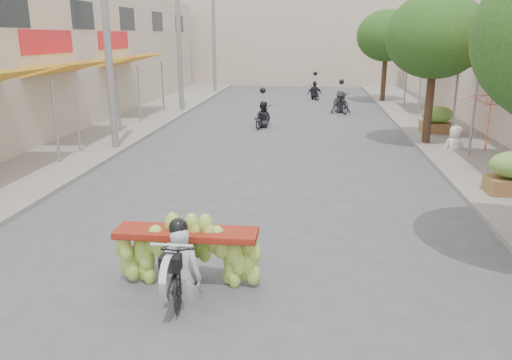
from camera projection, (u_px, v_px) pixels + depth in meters
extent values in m
cube|color=gray|center=(106.00, 131.00, 20.26)|extent=(4.00, 60.00, 0.12)
cube|color=gray|center=(463.00, 139.00, 18.75)|extent=(4.00, 60.00, 0.12)
cylinder|color=slate|center=(56.00, 124.00, 14.88)|extent=(0.08, 0.08, 2.55)
cube|color=gold|center=(74.00, 67.00, 17.61)|extent=(1.77, 4.00, 0.53)
cylinder|color=slate|center=(77.00, 117.00, 16.22)|extent=(0.08, 0.08, 2.55)
cylinder|color=slate|center=(119.00, 102.00, 19.66)|extent=(0.08, 0.08, 2.55)
cube|color=red|center=(48.00, 42.00, 17.47)|extent=(0.10, 3.50, 0.80)
cube|color=gold|center=(133.00, 59.00, 23.34)|extent=(1.77, 4.00, 0.53)
cylinder|color=slate|center=(139.00, 95.00, 21.95)|extent=(0.08, 0.08, 2.55)
cylinder|color=slate|center=(163.00, 87.00, 25.38)|extent=(0.08, 0.08, 2.55)
cube|color=red|center=(113.00, 40.00, 23.20)|extent=(0.10, 3.50, 0.80)
cube|color=#1E2328|center=(10.00, 9.00, 15.29)|extent=(0.08, 2.00, 1.10)
cube|color=#1E2328|center=(82.00, 15.00, 20.06)|extent=(0.08, 2.00, 1.10)
cube|color=#1E2328|center=(127.00, 19.00, 24.83)|extent=(0.08, 2.00, 1.10)
cube|color=#1E2328|center=(157.00, 22.00, 29.60)|extent=(0.08, 2.00, 1.10)
cube|color=#1E2328|center=(179.00, 24.00, 34.37)|extent=(0.08, 2.00, 1.10)
cylinder|color=slate|center=(473.00, 120.00, 15.53)|extent=(0.08, 0.08, 2.55)
cube|color=red|center=(467.00, 65.00, 18.95)|extent=(1.77, 4.20, 0.53)
cylinder|color=slate|center=(454.00, 110.00, 17.63)|extent=(0.08, 0.08, 2.55)
cylinder|color=slate|center=(430.00, 97.00, 21.26)|extent=(0.08, 0.08, 2.55)
cube|color=red|center=(432.00, 58.00, 24.67)|extent=(1.77, 4.20, 0.53)
cylinder|color=slate|center=(420.00, 92.00, 23.36)|extent=(0.08, 0.08, 2.55)
cylinder|color=slate|center=(406.00, 84.00, 26.98)|extent=(0.08, 0.08, 2.55)
cube|color=#B7A790|center=(298.00, 39.00, 40.50)|extent=(20.00, 6.00, 7.00)
cylinder|color=slate|center=(106.00, 29.00, 16.13)|extent=(0.24, 0.24, 8.00)
cylinder|color=slate|center=(179.00, 32.00, 24.72)|extent=(0.24, 0.24, 8.00)
cylinder|color=slate|center=(214.00, 33.00, 33.30)|extent=(0.24, 0.24, 8.00)
cylinder|color=#3A2719|center=(429.00, 101.00, 17.54)|extent=(0.28, 0.28, 3.20)
ellipsoid|color=#254E17|center=(436.00, 36.00, 16.93)|extent=(3.40, 3.40, 2.90)
cylinder|color=#3A2719|center=(384.00, 75.00, 28.99)|extent=(0.28, 0.28, 3.20)
ellipsoid|color=#254E17|center=(387.00, 36.00, 28.38)|extent=(3.40, 3.40, 2.90)
cube|color=brown|center=(436.00, 126.00, 19.71)|extent=(1.20, 0.80, 0.50)
ellipsoid|color=#67A13C|center=(438.00, 111.00, 19.55)|extent=(1.20, 0.88, 0.66)
imported|color=black|center=(182.00, 265.00, 7.47)|extent=(0.69, 1.74, 0.99)
cylinder|color=silver|center=(169.00, 278.00, 6.82)|extent=(0.10, 0.66, 0.66)
cube|color=black|center=(171.00, 263.00, 6.86)|extent=(0.28, 0.22, 0.22)
cylinder|color=silver|center=(172.00, 245.00, 6.90)|extent=(0.60, 0.05, 0.05)
cube|color=maroon|center=(186.00, 233.00, 7.70)|extent=(2.20, 0.55, 0.10)
imported|color=silver|center=(179.00, 225.00, 7.24)|extent=(0.63, 0.46, 1.74)
sphere|color=black|center=(176.00, 169.00, 6.97)|extent=(0.28, 0.28, 0.28)
imported|color=#A32E15|center=(494.00, 92.00, 13.08)|extent=(2.05, 2.05, 1.59)
imported|color=white|center=(457.00, 126.00, 16.73)|extent=(0.85, 0.62, 1.57)
imported|color=black|center=(263.00, 117.00, 21.36)|extent=(0.96, 1.72, 0.92)
imported|color=#222229|center=(263.00, 101.00, 21.18)|extent=(0.88, 0.65, 1.65)
sphere|color=black|center=(263.00, 90.00, 21.05)|extent=(0.26, 0.26, 0.26)
imported|color=black|center=(341.00, 102.00, 25.27)|extent=(1.16, 1.93, 1.10)
imported|color=#222229|center=(341.00, 91.00, 25.11)|extent=(1.18, 0.89, 1.65)
sphere|color=black|center=(342.00, 82.00, 24.98)|extent=(0.26, 0.26, 0.26)
imported|color=black|center=(315.00, 92.00, 30.67)|extent=(1.00, 1.67, 0.88)
imported|color=#222229|center=(315.00, 81.00, 30.47)|extent=(1.08, 0.80, 1.65)
sphere|color=black|center=(315.00, 74.00, 30.35)|extent=(0.26, 0.26, 0.26)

